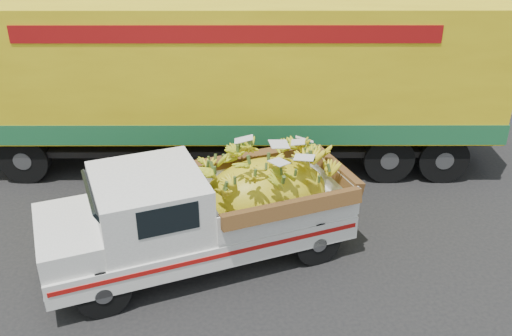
{
  "coord_description": "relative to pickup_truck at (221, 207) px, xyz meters",
  "views": [
    {
      "loc": [
        0.84,
        -8.26,
        6.1
      ],
      "look_at": [
        1.52,
        1.07,
        1.27
      ],
      "focal_mm": 40.0,
      "sensor_mm": 36.0,
      "label": 1
    }
  ],
  "objects": [
    {
      "name": "pickup_truck",
      "position": [
        0.0,
        0.0,
        0.0
      ],
      "size": [
        5.54,
        3.37,
        1.83
      ],
      "rotation": [
        0.0,
        0.0,
        0.3
      ],
      "color": "black",
      "rests_on": "ground"
    },
    {
      "name": "ground",
      "position": [
        -0.85,
        -0.2,
        -0.98
      ],
      "size": [
        100.0,
        100.0,
        0.0
      ],
      "primitive_type": "plane",
      "color": "black",
      "rests_on": "ground"
    },
    {
      "name": "semi_trailer",
      "position": [
        0.32,
        3.79,
        1.14
      ],
      "size": [
        12.04,
        3.34,
        3.8
      ],
      "rotation": [
        0.0,
        0.0,
        -0.07
      ],
      "color": "black",
      "rests_on": "ground"
    },
    {
      "name": "curb",
      "position": [
        -0.85,
        6.24,
        -0.91
      ],
      "size": [
        60.0,
        0.25,
        0.15
      ],
      "primitive_type": "cube",
      "color": "gray",
      "rests_on": "ground"
    },
    {
      "name": "sidewalk",
      "position": [
        -0.85,
        8.34,
        -0.91
      ],
      "size": [
        60.0,
        4.0,
        0.14
      ],
      "primitive_type": "cube",
      "color": "gray",
      "rests_on": "ground"
    }
  ]
}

